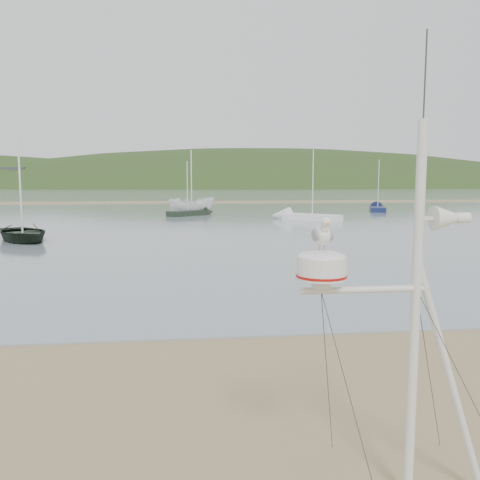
{
  "coord_description": "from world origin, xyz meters",
  "views": [
    {
      "loc": [
        0.8,
        -6.82,
        3.49
      ],
      "look_at": [
        1.7,
        1.0,
        2.55
      ],
      "focal_mm": 38.0,
      "sensor_mm": 36.0,
      "label": 1
    }
  ],
  "objects": [
    {
      "name": "ground",
      "position": [
        0.0,
        0.0,
        0.0
      ],
      "size": [
        560.0,
        560.0,
        0.0
      ],
      "primitive_type": "plane",
      "color": "olive",
      "rests_on": "ground"
    },
    {
      "name": "boat_dark",
      "position": [
        -8.04,
        22.53,
        2.43
      ],
      "size": [
        3.39,
        2.71,
        4.78
      ],
      "primitive_type": "imported",
      "rotation": [
        0.0,
        0.0,
        0.59
      ],
      "color": "black",
      "rests_on": "water"
    },
    {
      "name": "hill_ridge",
      "position": [
        18.52,
        235.0,
        -19.7
      ],
      "size": [
        620.0,
        180.0,
        80.0
      ],
      "color": "#203415",
      "rests_on": "ground"
    },
    {
      "name": "water",
      "position": [
        0.0,
        132.0,
        0.02
      ],
      "size": [
        560.0,
        256.0,
        0.04
      ],
      "primitive_type": "cube",
      "color": "gray",
      "rests_on": "ground"
    },
    {
      "name": "sailboat_dark_mid",
      "position": [
        2.36,
        42.67,
        0.3
      ],
      "size": [
        5.08,
        4.71,
        5.6
      ],
      "color": "black",
      "rests_on": "ground"
    },
    {
      "name": "mast_rig",
      "position": [
        3.18,
        -1.89,
        1.2
      ],
      "size": [
        2.21,
        2.36,
        4.98
      ],
      "color": "silver",
      "rests_on": "ground"
    },
    {
      "name": "far_cottages",
      "position": [
        3.0,
        196.0,
        4.0
      ],
      "size": [
        294.4,
        6.3,
        8.0
      ],
      "color": "silver",
      "rests_on": "ground"
    },
    {
      "name": "sandbar",
      "position": [
        0.0,
        70.0,
        0.07
      ],
      "size": [
        560.0,
        7.0,
        0.07
      ],
      "primitive_type": "cube",
      "color": "olive",
      "rests_on": "water"
    },
    {
      "name": "boat_white",
      "position": [
        1.8,
        43.29,
        2.31
      ],
      "size": [
        1.78,
        1.73,
        4.54
      ],
      "primitive_type": "imported",
      "rotation": [
        0.0,
        0.0,
        1.59
      ],
      "color": "white",
      "rests_on": "water"
    },
    {
      "name": "sailboat_white_near",
      "position": [
        10.61,
        36.36,
        0.3
      ],
      "size": [
        5.93,
        5.48,
        6.48
      ],
      "color": "white",
      "rests_on": "ground"
    },
    {
      "name": "sailboat_blue_far",
      "position": [
        22.37,
        47.42,
        0.3
      ],
      "size": [
        3.28,
        6.2,
        6.04
      ],
      "color": "#121B3F",
      "rests_on": "ground"
    }
  ]
}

